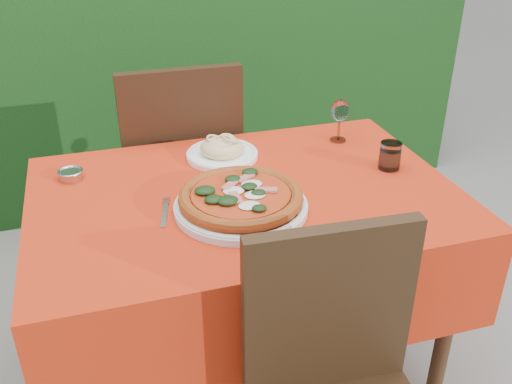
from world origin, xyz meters
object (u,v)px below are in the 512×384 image
object	(u,v)px
water_glass	(390,157)
steel_ramekin	(71,175)
wine_glass	(340,112)
chair_far	(181,166)
fork	(165,215)
pizza_plate	(241,200)
pasta_plate	(222,151)

from	to	relation	value
water_glass	steel_ramekin	size ratio (longest dim) A/B	1.25
wine_glass	steel_ramekin	world-z (taller)	wine_glass
chair_far	fork	size ratio (longest dim) A/B	5.52
chair_far	steel_ramekin	world-z (taller)	chair_far
chair_far	wine_glass	xyz separation A→B (m)	(0.52, -0.33, 0.29)
pizza_plate	steel_ramekin	size ratio (longest dim) A/B	6.19
steel_ramekin	pasta_plate	bearing A→B (deg)	2.23
pizza_plate	fork	world-z (taller)	pizza_plate
water_glass	steel_ramekin	xyz separation A→B (m)	(-0.98, 0.22, -0.03)
water_glass	pizza_plate	bearing A→B (deg)	-167.37
chair_far	steel_ramekin	distance (m)	0.57
wine_glass	fork	xyz separation A→B (m)	(-0.68, -0.34, -0.11)
water_glass	chair_far	bearing A→B (deg)	135.08
water_glass	wine_glass	distance (m)	0.27
wine_glass	water_glass	bearing A→B (deg)	-75.97
chair_far	water_glass	distance (m)	0.85
pasta_plate	fork	size ratio (longest dim) A/B	1.33
wine_glass	fork	distance (m)	0.76
pizza_plate	wine_glass	xyz separation A→B (m)	(0.46, 0.37, 0.08)
pizza_plate	wine_glass	world-z (taller)	wine_glass
chair_far	wine_glass	size ratio (longest dim) A/B	6.45
chair_far	fork	xyz separation A→B (m)	(-0.15, -0.67, 0.18)
chair_far	water_glass	bearing A→B (deg)	134.99
pasta_plate	steel_ramekin	bearing A→B (deg)	-177.77
wine_glass	fork	size ratio (longest dim) A/B	0.86
pasta_plate	water_glass	size ratio (longest dim) A/B	2.67
pizza_plate	pasta_plate	bearing A→B (deg)	84.56
pasta_plate	wine_glass	xyz separation A→B (m)	(0.43, 0.02, 0.08)
fork	wine_glass	bearing A→B (deg)	39.40
wine_glass	steel_ramekin	bearing A→B (deg)	-177.79
pizza_plate	pasta_plate	xyz separation A→B (m)	(0.03, 0.36, -0.01)
wine_glass	steel_ramekin	size ratio (longest dim) A/B	2.15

